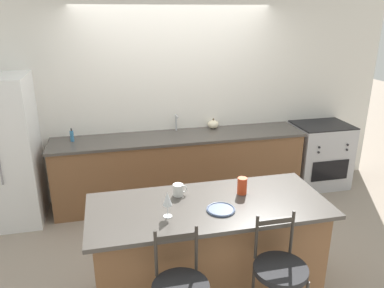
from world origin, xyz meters
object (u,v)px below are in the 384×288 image
object	(u,v)px
dinner_plate	(221,209)
pumpkin_decoration	(213,124)
refrigerator	(1,152)
bar_stool_far	(279,280)
soap_bottle	(72,136)
wine_glass	(167,199)
tumbler_cup	(242,186)
coffee_mug	(178,190)
oven_range	(319,155)

from	to	relation	value
dinner_plate	pumpkin_decoration	bearing A→B (deg)	75.40
refrigerator	dinner_plate	size ratio (longest dim) A/B	7.58
bar_stool_far	soap_bottle	distance (m)	3.02
wine_glass	soap_bottle	size ratio (longest dim) A/B	1.27
wine_glass	dinner_plate	bearing A→B (deg)	-0.66
refrigerator	tumbler_cup	world-z (taller)	refrigerator
bar_stool_far	pumpkin_decoration	xyz separation A→B (m)	(0.26, 2.66, 0.41)
dinner_plate	coffee_mug	xyz separation A→B (m)	(-0.28, 0.34, 0.04)
oven_range	bar_stool_far	xyz separation A→B (m)	(-1.80, -2.46, 0.10)
tumbler_cup	refrigerator	bearing A→B (deg)	144.27
refrigerator	soap_bottle	bearing A→B (deg)	9.32
oven_range	coffee_mug	size ratio (longest dim) A/B	7.33
refrigerator	oven_range	bearing A→B (deg)	0.74
oven_range	soap_bottle	bearing A→B (deg)	178.72
dinner_plate	soap_bottle	world-z (taller)	soap_bottle
soap_bottle	coffee_mug	bearing A→B (deg)	-59.81
bar_stool_far	wine_glass	size ratio (longest dim) A/B	4.99
bar_stool_far	coffee_mug	xyz separation A→B (m)	(-0.59, 0.82, 0.41)
coffee_mug	soap_bottle	bearing A→B (deg)	120.19
bar_stool_far	wine_glass	world-z (taller)	wine_glass
bar_stool_far	tumbler_cup	size ratio (longest dim) A/B	7.03
dinner_plate	tumbler_cup	bearing A→B (deg)	42.05
oven_range	soap_bottle	xyz separation A→B (m)	(-3.39, 0.08, 0.52)
bar_stool_far	soap_bottle	size ratio (longest dim) A/B	6.33
coffee_mug	tumbler_cup	size ratio (longest dim) A/B	0.84
refrigerator	wine_glass	xyz separation A→B (m)	(1.63, -1.91, 0.18)
wine_glass	soap_bottle	world-z (taller)	wine_glass
oven_range	tumbler_cup	xyz separation A→B (m)	(-1.84, -1.73, 0.53)
coffee_mug	pumpkin_decoration	bearing A→B (deg)	65.26
refrigerator	oven_range	distance (m)	4.20
refrigerator	dinner_plate	xyz separation A→B (m)	(2.06, -1.92, 0.04)
oven_range	wine_glass	bearing A→B (deg)	-142.26
dinner_plate	bar_stool_far	bearing A→B (deg)	-57.74
refrigerator	bar_stool_far	size ratio (longest dim) A/B	1.68
bar_stool_far	pumpkin_decoration	distance (m)	2.70
refrigerator	oven_range	xyz separation A→B (m)	(4.18, 0.05, -0.42)
refrigerator	tumbler_cup	distance (m)	2.87
coffee_mug	tumbler_cup	bearing A→B (deg)	-9.78
wine_glass	tumbler_cup	world-z (taller)	wine_glass
oven_range	tumbler_cup	distance (m)	2.58
bar_stool_far	dinner_plate	distance (m)	0.68
refrigerator	soap_bottle	xyz separation A→B (m)	(0.79, 0.13, 0.10)
wine_glass	coffee_mug	size ratio (longest dim) A/B	1.67
dinner_plate	coffee_mug	world-z (taller)	coffee_mug
bar_stool_far	coffee_mug	size ratio (longest dim) A/B	8.34
oven_range	coffee_mug	distance (m)	2.94
bar_stool_far	wine_glass	distance (m)	1.02
wine_glass	pumpkin_decoration	size ratio (longest dim) A/B	1.42
tumbler_cup	soap_bottle	world-z (taller)	soap_bottle
bar_stool_far	tumbler_cup	bearing A→B (deg)	93.09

